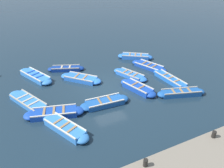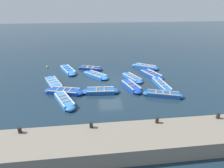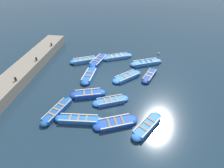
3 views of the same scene
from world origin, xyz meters
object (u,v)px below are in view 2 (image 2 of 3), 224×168
Objects in this scene: boat_mid_row at (90,68)px; boat_centre at (64,92)px; boat_outer_left at (151,74)px; bollard_mid_north at (91,125)px; boat_outer_right at (131,86)px; boat_end_of_row at (68,70)px; buoy_yellow_far at (89,73)px; boat_broadside at (101,91)px; bollard_north at (20,130)px; bollard_south at (218,116)px; boat_far_corner at (145,67)px; boat_bow_out at (161,85)px; boat_inner_gap at (54,83)px; buoy_orange_near at (47,67)px; boat_drifting at (64,100)px; bollard_mid_south at (157,120)px; boat_alongside at (95,75)px; boat_stern_in at (163,95)px; boat_tucked at (132,78)px.

boat_centre is (6.04, -2.39, 0.02)m from boat_mid_row.
bollard_mid_north is at bearing -35.02° from boat_outer_left.
boat_end_of_row is at bearing -128.73° from boat_outer_right.
bollard_mid_north is 1.06× the size of buoy_yellow_far.
boat_broadside is at bearing 84.84° from boat_centre.
boat_end_of_row is at bearing -103.93° from boat_outer_left.
bollard_south is (0.00, 11.78, 0.00)m from bollard_north.
boat_centre is at bearing -58.55° from boat_far_corner.
boat_centre reaches higher than boat_bow_out.
boat_broadside is 0.91× the size of boat_centre.
bollard_north is 3.93m from bollard_mid_north.
boat_far_corner is 16.25m from bollard_north.
boat_centre is at bearing 32.54° from boat_inner_gap.
boat_broadside is 7.86m from bollard_north.
bollard_north reaches higher than boat_outer_left.
boat_far_corner is 13.97m from bollard_mid_north.
boat_far_corner reaches higher than buoy_orange_near.
boat_outer_right reaches higher than boat_broadside.
boat_outer_right is at bearing 45.09° from buoy_yellow_far.
boat_end_of_row is 1.03× the size of boat_centre.
boat_broadside is at bearing -44.85° from boat_far_corner.
boat_drifting is at bearing 8.44° from boat_centre.
bollard_south is (12.15, 10.65, 1.04)m from boat_end_of_row.
bollard_mid_north reaches higher than boat_broadside.
buoy_orange_near is at bearing -145.46° from bollard_mid_south.
bollard_north is 7.86m from bollard_mid_south.
boat_mid_row reaches higher than boat_outer_left.
boat_outer_left is 10.33× the size of bollard_mid_north.
boat_broadside reaches higher than boat_outer_left.
bollard_north and bollard_south have the same top height.
boat_stern_in reaches higher than boat_alongside.
boat_centre is 1.06× the size of boat_outer_left.
boat_alongside is at bearing 43.50° from buoy_yellow_far.
bollard_south is (9.01, 3.42, 1.07)m from boat_tucked.
boat_drifting is at bearing -57.67° from boat_tucked.
boat_far_corner is 7.15m from buoy_yellow_far.
boat_outer_left is 1.10× the size of boat_tucked.
boat_mid_row is at bearing -165.75° from boat_alongside.
bollard_north is at bearing -42.86° from boat_tucked.
boat_drifting is at bearing -154.80° from bollard_mid_north.
bollard_north is (9.76, -10.77, 1.07)m from boat_outer_left.
bollard_north is 1.44× the size of buoy_orange_near.
boat_far_corner reaches higher than boat_alongside.
boat_bow_out reaches higher than boat_tucked.
boat_outer_right reaches higher than boat_drifting.
bollard_mid_north is at bearing -90.00° from bollard_south.
boat_stern_in is 8.89m from buoy_yellow_far.
buoy_orange_near is (-13.82, -5.58, -1.10)m from bollard_mid_north.
boat_centre is 6.69m from bollard_north.
boat_stern_in is (1.29, 5.47, 0.01)m from boat_broadside.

